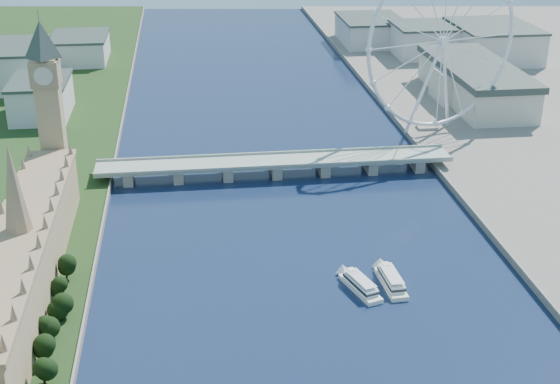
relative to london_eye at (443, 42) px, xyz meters
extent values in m
cube|color=tan|center=(-247.98, -185.08, -50.52)|extent=(24.00, 200.00, 28.00)
cone|color=#937A59|center=(-247.98, -185.08, -14.52)|extent=(12.00, 12.00, 40.00)
cube|color=tan|center=(-247.98, -77.08, -24.52)|extent=(13.00, 13.00, 80.00)
cube|color=#937A59|center=(-247.98, -77.08, 7.48)|extent=(15.00, 15.00, 14.00)
pyramid|color=#2D3833|center=(-247.98, -77.08, 35.48)|extent=(20.02, 20.02, 20.00)
cube|color=gray|center=(-119.98, -55.08, -59.02)|extent=(220.00, 22.00, 2.00)
cube|color=gray|center=(-209.98, -55.08, -63.77)|extent=(6.00, 20.00, 7.50)
cube|color=gray|center=(-179.98, -55.08, -63.77)|extent=(6.00, 20.00, 7.50)
cube|color=gray|center=(-149.98, -55.08, -63.77)|extent=(6.00, 20.00, 7.50)
cube|color=gray|center=(-119.98, -55.08, -63.77)|extent=(6.00, 20.00, 7.50)
cube|color=gray|center=(-89.98, -55.08, -63.77)|extent=(6.00, 20.00, 7.50)
cube|color=gray|center=(-59.98, -55.08, -63.77)|extent=(6.00, 20.00, 7.50)
cube|color=gray|center=(-29.98, -55.08, -63.77)|extent=(6.00, 20.00, 7.50)
torus|color=silver|center=(0.02, -0.08, 0.48)|extent=(113.60, 39.12, 118.60)
cylinder|color=silver|center=(0.02, -0.08, 0.48)|extent=(7.25, 6.61, 6.00)
cube|color=gray|center=(-2.98, 9.92, -63.52)|extent=(14.00, 10.00, 2.00)
cube|color=beige|center=(-279.98, 74.92, -51.52)|extent=(40.00, 60.00, 26.00)
cube|color=beige|center=(-319.98, 164.92, -48.52)|extent=(60.00, 80.00, 32.00)
cube|color=beige|center=(-269.98, 244.92, -53.52)|extent=(50.00, 70.00, 22.00)
cube|color=beige|center=(60.02, 224.92, -50.52)|extent=(60.00, 60.00, 28.00)
cube|color=beige|center=(120.02, 204.92, -49.52)|extent=(70.00, 90.00, 30.00)
cube|color=beige|center=(20.02, 284.92, -52.52)|extent=(60.00, 80.00, 24.00)
camera|label=1|loc=(-173.18, -501.43, 116.61)|focal=50.00mm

